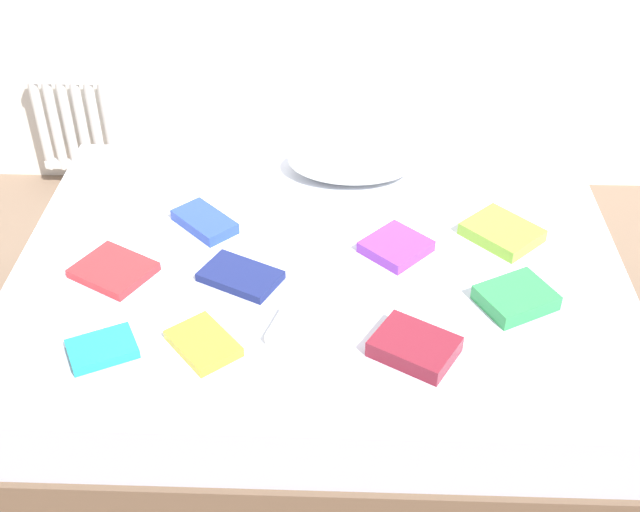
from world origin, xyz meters
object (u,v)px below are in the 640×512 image
at_px(radiator, 75,123).
at_px(textbook_yellow, 203,343).
at_px(pillow, 352,160).
at_px(textbook_purple, 396,247).
at_px(textbook_red, 114,270).
at_px(textbook_teal, 102,349).
at_px(textbook_lime, 502,232).
at_px(textbook_green, 516,298).
at_px(textbook_navy, 241,276).
at_px(textbook_white, 310,334).
at_px(textbook_blue, 205,222).
at_px(bed, 320,319).
at_px(textbook_maroon, 414,347).

distance_m(radiator, textbook_yellow, 1.83).
relative_size(pillow, textbook_purple, 2.55).
relative_size(textbook_red, textbook_teal, 1.23).
bearing_deg(radiator, textbook_lime, -30.71).
xyz_separation_m(textbook_green, textbook_red, (-1.25, 0.10, -0.01)).
relative_size(textbook_navy, textbook_yellow, 1.19).
height_order(textbook_navy, textbook_purple, textbook_purple).
xyz_separation_m(pillow, textbook_lime, (0.50, -0.39, -0.04)).
height_order(radiator, textbook_white, radiator).
xyz_separation_m(pillow, textbook_navy, (-0.35, -0.65, -0.05)).
distance_m(textbook_purple, textbook_lime, 0.37).
height_order(textbook_green, textbook_red, textbook_green).
relative_size(textbook_navy, textbook_lime, 1.05).
bearing_deg(radiator, textbook_purple, -38.93).
xyz_separation_m(textbook_green, textbook_blue, (-1.00, 0.37, -0.01)).
bearing_deg(textbook_green, textbook_navy, 145.26).
xyz_separation_m(bed, textbook_maroon, (0.28, -0.42, 0.28)).
bearing_deg(textbook_yellow, textbook_maroon, 49.46).
bearing_deg(textbook_teal, radiator, 82.32).
bearing_deg(textbook_purple, textbook_green, 7.11).
xyz_separation_m(textbook_maroon, textbook_purple, (-0.03, 0.48, -0.01)).
distance_m(textbook_green, textbook_blue, 1.07).
height_order(textbook_maroon, textbook_red, textbook_maroon).
distance_m(textbook_red, textbook_lime, 1.28).
relative_size(textbook_white, textbook_blue, 0.98).
xyz_separation_m(textbook_maroon, textbook_teal, (-0.88, -0.03, -0.01)).
bearing_deg(textbook_purple, pillow, 150.02).
xyz_separation_m(textbook_lime, textbook_teal, (-1.20, -0.60, -0.01)).
distance_m(textbook_white, textbook_purple, 0.50).
bearing_deg(textbook_lime, textbook_teal, -107.87).
bearing_deg(textbook_white, textbook_green, 33.25).
bearing_deg(textbook_lime, textbook_maroon, -74.10).
relative_size(textbook_lime, textbook_teal, 1.24).
xyz_separation_m(bed, radiator, (-1.17, 1.20, 0.10)).
relative_size(textbook_green, textbook_blue, 0.92).
distance_m(pillow, textbook_navy, 0.73).
bearing_deg(bed, textbook_maroon, -56.29).
relative_size(textbook_red, textbook_purple, 1.20).
height_order(pillow, textbook_blue, pillow).
bearing_deg(pillow, textbook_white, -97.39).
height_order(textbook_maroon, textbook_yellow, textbook_maroon).
bearing_deg(textbook_red, textbook_navy, 27.63).
height_order(radiator, textbook_navy, radiator).
bearing_deg(textbook_red, bed, 37.97).
distance_m(bed, textbook_purple, 0.37).
distance_m(textbook_navy, textbook_purple, 0.52).
height_order(textbook_blue, textbook_navy, textbook_blue).
bearing_deg(textbook_blue, textbook_navy, -16.14).
bearing_deg(textbook_yellow, textbook_white, 59.15).
bearing_deg(textbook_green, textbook_red, 146.44).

